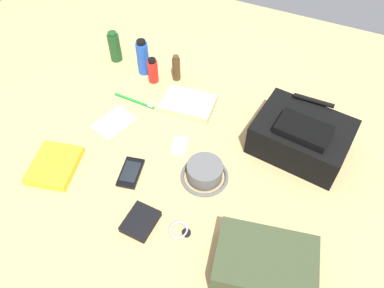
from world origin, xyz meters
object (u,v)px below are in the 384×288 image
cell_phone (131,173)px  shampoo_bottle (115,47)px  paperback_novel (55,166)px  toiletry_pouch (265,263)px  notepad (114,124)px  wristwatch (180,230)px  folded_towel (188,104)px  cologne_bottle (176,68)px  media_player (179,146)px  sunscreen_spray (153,71)px  backpack (301,136)px  toothbrush (136,101)px  bucket_hat (205,173)px  deodorant_spray (143,57)px  wallet (140,221)px

cell_phone → shampoo_bottle: bearing=125.5°
paperback_novel → toiletry_pouch: bearing=-3.7°
paperback_novel → notepad: 0.27m
wristwatch → folded_towel: 0.53m
shampoo_bottle → cologne_bottle: bearing=-1.4°
cologne_bottle → media_player: bearing=-63.2°
sunscreen_spray → media_player: 0.38m
backpack → toothbrush: 0.65m
backpack → bucket_hat: 0.36m
deodorant_spray → cologne_bottle: 0.15m
cologne_bottle → wallet: size_ratio=1.07×
paperback_novel → wristwatch: paperback_novel is taller
toothbrush → wallet: size_ratio=1.66×
cologne_bottle → shampoo_bottle: bearing=178.6°
shampoo_bottle → notepad: 0.40m
backpack → sunscreen_spray: size_ratio=3.04×
cologne_bottle → wallet: cologne_bottle is taller
shampoo_bottle → toothbrush: bearing=-43.5°
backpack → wristwatch: size_ratio=4.84×
shampoo_bottle → folded_towel: (0.41, -0.14, -0.05)m
backpack → wristwatch: (-0.25, -0.47, -0.06)m
wristwatch → toothbrush: (-0.40, 0.44, 0.00)m
deodorant_spray → wristwatch: size_ratio=2.25×
backpack → cell_phone: 0.60m
toothbrush → cologne_bottle: bearing=66.5°
cell_phone → wristwatch: size_ratio=1.86×
backpack → sunscreen_spray: backpack is taller
cologne_bottle → cell_phone: size_ratio=0.89×
media_player → folded_towel: bearing=105.1°
media_player → folded_towel: (-0.05, 0.20, 0.01)m
shampoo_bottle → sunscreen_spray: shampoo_bottle is taller
notepad → cell_phone: bearing=-28.3°
cell_phone → wristwatch: cell_phone is taller
paperback_novel → cell_phone: 0.27m
paperback_novel → wallet: (0.37, -0.07, -0.00)m
toiletry_pouch → bucket_hat: toiletry_pouch is taller
cologne_bottle → cell_phone: cologne_bottle is taller
wallet → notepad: (-0.29, 0.32, -0.00)m
toiletry_pouch → sunscreen_spray: size_ratio=2.73×
backpack → paperback_novel: backpack is taller
deodorant_spray → cell_phone: (0.21, -0.49, -0.07)m
toothbrush → toiletry_pouch: bearing=-33.7°
toothbrush → folded_towel: size_ratio=0.91×
cell_phone → toothbrush: 0.35m
toiletry_pouch → deodorant_spray: bearing=139.4°
shampoo_bottle → notepad: size_ratio=0.93×
backpack → wallet: 0.62m
cell_phone → media_player: (0.10, 0.17, -0.00)m
paperback_novel → wristwatch: 0.50m
cell_phone → media_player: cell_phone is taller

